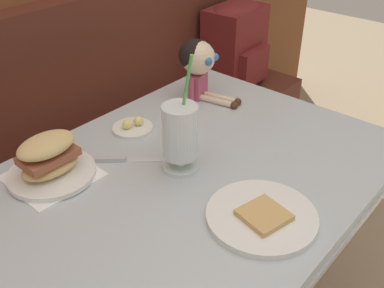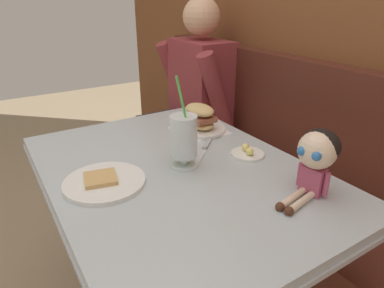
% 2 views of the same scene
% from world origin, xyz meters
% --- Properties ---
extents(booth_bench, '(2.60, 0.48, 1.00)m').
position_xyz_m(booth_bench, '(0.00, 0.81, 0.33)').
color(booth_bench, '#512319').
rests_on(booth_bench, ground).
extents(diner_table, '(1.11, 0.81, 0.74)m').
position_xyz_m(diner_table, '(0.00, 0.18, 0.54)').
color(diner_table, '#B2BCC1').
rests_on(diner_table, ground).
extents(toast_plate, '(0.25, 0.25, 0.03)m').
position_xyz_m(toast_plate, '(-0.03, -0.06, 0.75)').
color(toast_plate, white).
rests_on(toast_plate, diner_table).
extents(milkshake_glass, '(0.10, 0.10, 0.31)m').
position_xyz_m(milkshake_glass, '(-0.00, 0.21, 0.84)').
color(milkshake_glass, silver).
rests_on(milkshake_glass, diner_table).
extents(sandwich_plate, '(0.22, 0.22, 0.12)m').
position_xyz_m(sandwich_plate, '(-0.24, 0.43, 0.79)').
color(sandwich_plate, white).
rests_on(sandwich_plate, diner_table).
extents(butter_saucer, '(0.12, 0.12, 0.04)m').
position_xyz_m(butter_saucer, '(0.05, 0.44, 0.75)').
color(butter_saucer, white).
rests_on(butter_saucer, diner_table).
extents(butter_knife, '(0.17, 0.19, 0.01)m').
position_xyz_m(butter_knife, '(-0.08, 0.35, 0.74)').
color(butter_knife, silver).
rests_on(butter_knife, diner_table).
extents(seated_doll, '(0.13, 0.23, 0.20)m').
position_xyz_m(seated_doll, '(0.34, 0.44, 0.87)').
color(seated_doll, '#B74C6B').
rests_on(seated_doll, diner_table).
extents(backpack, '(0.31, 0.26, 0.41)m').
position_xyz_m(backpack, '(1.04, 0.78, 0.66)').
color(backpack, maroon).
rests_on(backpack, booth_bench).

